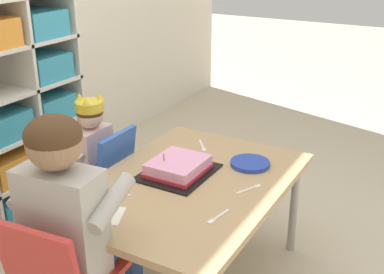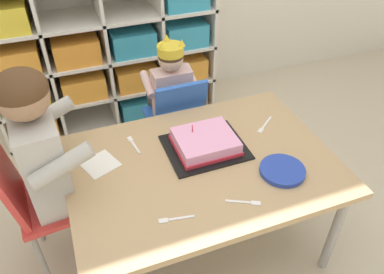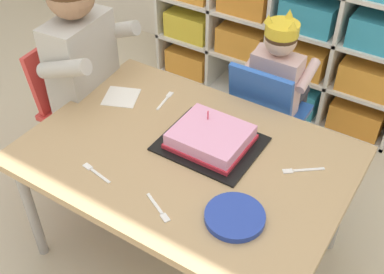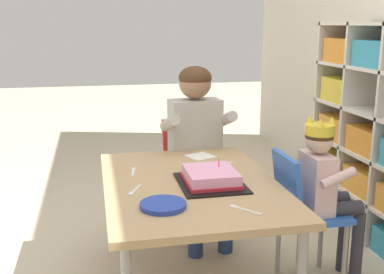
{
  "view_description": "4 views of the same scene",
  "coord_description": "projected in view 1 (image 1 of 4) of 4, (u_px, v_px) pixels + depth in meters",
  "views": [
    {
      "loc": [
        -1.7,
        -0.98,
        1.58
      ],
      "look_at": [
        -0.04,
        -0.04,
        0.79
      ],
      "focal_mm": 46.01,
      "sensor_mm": 36.0,
      "label": 1
    },
    {
      "loc": [
        -0.46,
        -1.11,
        1.66
      ],
      "look_at": [
        -0.04,
        0.0,
        0.7
      ],
      "focal_mm": 35.46,
      "sensor_mm": 36.0,
      "label": 2
    },
    {
      "loc": [
        0.7,
        -1.06,
        1.71
      ],
      "look_at": [
        0.06,
        -0.06,
        0.7
      ],
      "focal_mm": 45.1,
      "sensor_mm": 36.0,
      "label": 3
    },
    {
      "loc": [
        2.07,
        -0.43,
        1.28
      ],
      "look_at": [
        -0.04,
        0.02,
        0.76
      ],
      "focal_mm": 44.23,
      "sensor_mm": 36.0,
      "label": 4
    }
  ],
  "objects": [
    {
      "name": "paper_plate_stack",
      "position": [
        250.0,
        163.0,
        2.36
      ],
      "size": [
        0.19,
        0.19,
        0.02
      ],
      "primitive_type": "cylinder",
      "color": "#233DA3",
      "rests_on": "activity_table"
    },
    {
      "name": "fork_at_table_front_edge",
      "position": [
        217.0,
        217.0,
        1.93
      ],
      "size": [
        0.13,
        0.04,
        0.0
      ],
      "rotation": [
        0.0,
        0.0,
        6.11
      ],
      "color": "white",
      "rests_on": "activity_table"
    },
    {
      "name": "fork_scattered_mid_table",
      "position": [
        115.0,
        192.0,
        2.11
      ],
      "size": [
        0.03,
        0.13,
        0.0
      ],
      "rotation": [
        0.0,
        0.0,
        4.86
      ],
      "color": "white",
      "rests_on": "activity_table"
    },
    {
      "name": "activity_table",
      "position": [
        189.0,
        191.0,
        2.23
      ],
      "size": [
        1.14,
        0.8,
        0.55
      ],
      "color": "tan",
      "rests_on": "ground"
    },
    {
      "name": "birthday_cake_on_tray",
      "position": [
        178.0,
        168.0,
        2.28
      ],
      "size": [
        0.35,
        0.3,
        0.1
      ],
      "color": "black",
      "rests_on": "activity_table"
    },
    {
      "name": "fork_by_napkin",
      "position": [
        250.0,
        189.0,
        2.14
      ],
      "size": [
        0.13,
        0.07,
        0.0
      ],
      "rotation": [
        0.0,
        0.0,
        2.68
      ],
      "color": "white",
      "rests_on": "activity_table"
    },
    {
      "name": "classroom_chair_blue",
      "position": [
        105.0,
        179.0,
        2.57
      ],
      "size": [
        0.3,
        0.32,
        0.68
      ],
      "rotation": [
        0.0,
        0.0,
        3.15
      ],
      "color": "blue",
      "rests_on": "ground"
    },
    {
      "name": "paper_napkin_square",
      "position": [
        106.0,
        215.0,
        1.94
      ],
      "size": [
        0.18,
        0.18,
        0.0
      ],
      "primitive_type": "cube",
      "rotation": [
        0.0,
        0.0,
        0.39
      ],
      "color": "white",
      "rests_on": "activity_table"
    },
    {
      "name": "child_with_crown",
      "position": [
        86.0,
        151.0,
        2.57
      ],
      "size": [
        0.3,
        0.31,
        0.85
      ],
      "rotation": [
        0.0,
        0.0,
        3.15
      ],
      "color": "beige",
      "rests_on": "ground"
    },
    {
      "name": "adult_helper_seated",
      "position": [
        73.0,
        212.0,
        1.8
      ],
      "size": [
        0.45,
        0.42,
        1.04
      ],
      "rotation": [
        0.0,
        0.0,
        1.66
      ],
      "color": "#B2ADA3",
      "rests_on": "ground"
    },
    {
      "name": "fork_near_cake_tray",
      "position": [
        202.0,
        146.0,
        2.58
      ],
      "size": [
        0.12,
        0.1,
        0.0
      ],
      "rotation": [
        0.0,
        0.0,
        0.67
      ],
      "color": "white",
      "rests_on": "activity_table"
    }
  ]
}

